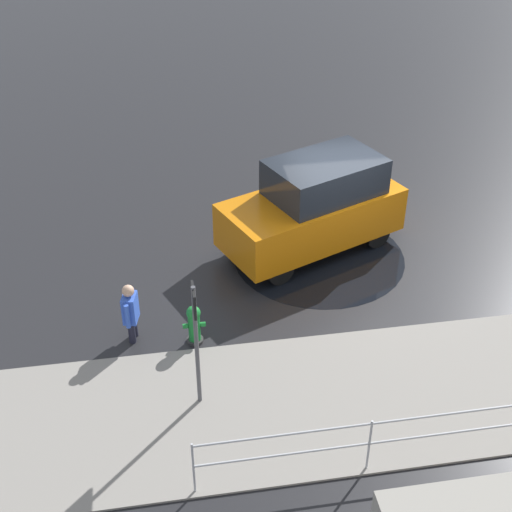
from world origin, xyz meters
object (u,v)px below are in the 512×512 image
object	(u,v)px
fire_hydrant	(194,325)
pedestrian	(130,310)
moving_hatchback	(315,206)
sign_post	(196,329)

from	to	relation	value
fire_hydrant	pedestrian	distance (m)	1.18
moving_hatchback	fire_hydrant	bearing A→B (deg)	43.78
moving_hatchback	pedestrian	bearing A→B (deg)	31.99
pedestrian	sign_post	world-z (taller)	sign_post
moving_hatchback	pedestrian	world-z (taller)	moving_hatchback
pedestrian	sign_post	distance (m)	2.27
pedestrian	moving_hatchback	bearing A→B (deg)	-148.01
moving_hatchback	sign_post	bearing A→B (deg)	55.67
moving_hatchback	sign_post	size ratio (longest dim) A/B	1.77
fire_hydrant	pedestrian	size ratio (longest dim) A/B	0.66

